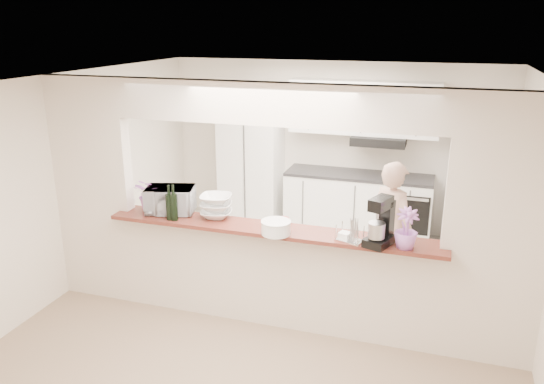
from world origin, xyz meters
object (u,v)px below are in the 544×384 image
at_px(stand_mixer, 381,223).
at_px(toaster_oven, 170,200).
at_px(person, 392,229).
at_px(refrigerator, 476,191).

bearing_deg(stand_mixer, toaster_oven, 175.23).
xyz_separation_m(stand_mixer, person, (0.01, 1.19, -0.51)).
distance_m(stand_mixer, person, 1.29).
height_order(toaster_oven, stand_mixer, stand_mixer).
distance_m(toaster_oven, person, 2.49).
relative_size(refrigerator, stand_mixer, 3.74).
distance_m(toaster_oven, stand_mixer, 2.23).
height_order(toaster_oven, person, person).
xyz_separation_m(toaster_oven, stand_mixer, (2.22, -0.19, 0.07)).
bearing_deg(person, toaster_oven, 60.68).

